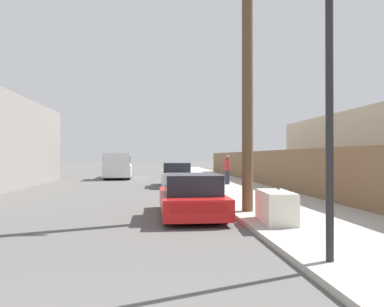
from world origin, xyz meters
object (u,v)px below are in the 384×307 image
Objects in this scene: car_parked_mid at (176,175)px; street_lamp at (329,81)px; pickup_truck at (118,166)px; utility_pole at (247,62)px; parked_sports_car_red at (191,197)px; pedestrian at (227,169)px; discarded_fridge at (276,207)px.

car_parked_mid is 0.90× the size of street_lamp.
utility_pole is (5.58, -18.38, 3.59)m from pickup_truck.
parked_sports_car_red is 10.86m from car_parked_mid.
parked_sports_car_red is 10.99m from pedestrian.
utility_pole reaches higher than car_parked_mid.
pedestrian is (1.19, 12.31, 0.48)m from discarded_fridge.
street_lamp is (1.65, -5.22, 2.35)m from parked_sports_car_red.
car_parked_mid is at bearing 97.98° from utility_pole.
discarded_fridge is 0.34× the size of street_lamp.
pedestrian is at bearing 128.85° from pickup_truck.
discarded_fridge is 0.19× the size of utility_pole.
street_lamp is at bearing -95.33° from pedestrian.
street_lamp reaches higher than discarded_fridge.
pickup_truck is 19.54m from utility_pole.
pedestrian reaches higher than car_parked_mid.
street_lamp is at bearing -90.44° from discarded_fridge.
parked_sports_car_red is 5.96m from street_lamp.
parked_sports_car_red is 2.46× the size of pedestrian.
pickup_truck is at bearing 103.16° from street_lamp.
pickup_truck is 3.40× the size of pedestrian.
utility_pole is 11.13m from pedestrian.
discarded_fridge is 0.29× the size of pickup_truck.
utility_pole is at bearing 89.58° from street_lamp.
pickup_truck is at bearing 118.60° from car_parked_mid.
utility_pole is at bearing 101.46° from discarded_fridge.
street_lamp reaches higher than pedestrian.
street_lamp is (-0.28, -3.44, 2.41)m from discarded_fridge.
discarded_fridge is 2.63m from parked_sports_car_red.
pedestrian reaches higher than discarded_fridge.
discarded_fridge is 4.21m from street_lamp.
pedestrian is (1.47, 15.75, -1.93)m from street_lamp.
car_parked_mid is 2.98m from pedestrian.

